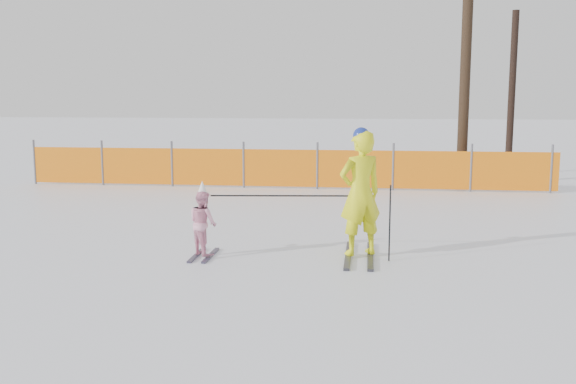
% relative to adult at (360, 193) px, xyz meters
% --- Properties ---
extents(ground, '(120.00, 120.00, 0.00)m').
position_rel_adult_xyz_m(ground, '(-1.12, -0.51, -1.00)').
color(ground, white).
rests_on(ground, ground).
extents(adult, '(0.84, 1.72, 2.01)m').
position_rel_adult_xyz_m(adult, '(0.00, 0.00, 0.00)').
color(adult, black).
rests_on(adult, ground).
extents(child, '(0.61, 0.91, 1.19)m').
position_rel_adult_xyz_m(child, '(-2.41, -0.26, -0.46)').
color(child, black).
rests_on(child, ground).
extents(ski_poles, '(2.75, 0.26, 1.17)m').
position_rel_adult_xyz_m(ski_poles, '(-0.63, -0.16, -0.18)').
color(ski_poles, black).
rests_on(ski_poles, ground).
extents(safety_fence, '(14.23, 0.06, 1.25)m').
position_rel_adult_xyz_m(safety_fence, '(-2.13, 7.21, -0.45)').
color(safety_fence, '#595960').
rests_on(safety_fence, ground).
extents(tree_trunks, '(2.09, 3.05, 5.89)m').
position_rel_adult_xyz_m(tree_trunks, '(3.30, 9.26, 1.81)').
color(tree_trunks, '#2F2015').
rests_on(tree_trunks, ground).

